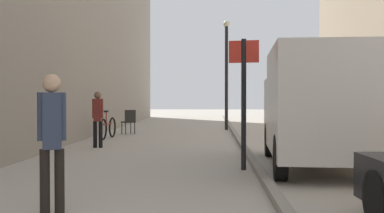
{
  "coord_description": "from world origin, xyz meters",
  "views": [
    {
      "loc": [
        0.66,
        -2.08,
        1.47
      ],
      "look_at": [
        0.08,
        13.07,
        1.14
      ],
      "focal_mm": 45.39,
      "sensor_mm": 36.0,
      "label": 1
    }
  ],
  "objects_px": {
    "pedestrian_mid_block": "(52,134)",
    "lamp_post": "(226,67)",
    "delivery_van": "(319,105)",
    "cafe_chair_near_window": "(129,120)",
    "street_sign_post": "(244,92)",
    "pedestrian_main_foreground": "(98,115)",
    "bicycle_leaning": "(108,128)"
  },
  "relations": [
    {
      "from": "pedestrian_main_foreground",
      "to": "delivery_van",
      "type": "relative_size",
      "value": 0.31
    },
    {
      "from": "street_sign_post",
      "to": "cafe_chair_near_window",
      "type": "bearing_deg",
      "value": -54.17
    },
    {
      "from": "pedestrian_main_foreground",
      "to": "street_sign_post",
      "type": "relative_size",
      "value": 0.62
    },
    {
      "from": "street_sign_post",
      "to": "delivery_van",
      "type": "bearing_deg",
      "value": -153.0
    },
    {
      "from": "pedestrian_main_foreground",
      "to": "cafe_chair_near_window",
      "type": "distance_m",
      "value": 4.91
    },
    {
      "from": "pedestrian_mid_block",
      "to": "pedestrian_main_foreground",
      "type": "bearing_deg",
      "value": 79.92
    },
    {
      "from": "lamp_post",
      "to": "bicycle_leaning",
      "type": "xyz_separation_m",
      "value": [
        -4.23,
        -4.6,
        -2.34
      ]
    },
    {
      "from": "pedestrian_mid_block",
      "to": "cafe_chair_near_window",
      "type": "distance_m",
      "value": 12.74
    },
    {
      "from": "lamp_post",
      "to": "cafe_chair_near_window",
      "type": "distance_m",
      "value": 5.12
    },
    {
      "from": "pedestrian_main_foreground",
      "to": "cafe_chair_near_window",
      "type": "bearing_deg",
      "value": 90.37
    },
    {
      "from": "delivery_van",
      "to": "lamp_post",
      "type": "height_order",
      "value": "lamp_post"
    },
    {
      "from": "pedestrian_main_foreground",
      "to": "street_sign_post",
      "type": "bearing_deg",
      "value": -44.83
    },
    {
      "from": "delivery_van",
      "to": "cafe_chair_near_window",
      "type": "relative_size",
      "value": 5.43
    },
    {
      "from": "pedestrian_main_foreground",
      "to": "lamp_post",
      "type": "bearing_deg",
      "value": 63.73
    },
    {
      "from": "pedestrian_main_foreground",
      "to": "bicycle_leaning",
      "type": "xyz_separation_m",
      "value": [
        -0.33,
        2.91,
        -0.54
      ]
    },
    {
      "from": "street_sign_post",
      "to": "lamp_post",
      "type": "xyz_separation_m",
      "value": [
        0.03,
        11.51,
        1.18
      ]
    },
    {
      "from": "street_sign_post",
      "to": "cafe_chair_near_window",
      "type": "xyz_separation_m",
      "value": [
        -3.8,
        8.89,
        -1.0
      ]
    },
    {
      "from": "bicycle_leaning",
      "to": "lamp_post",
      "type": "bearing_deg",
      "value": 52.64
    },
    {
      "from": "pedestrian_mid_block",
      "to": "lamp_post",
      "type": "xyz_separation_m",
      "value": [
        2.63,
        15.29,
        1.72
      ]
    },
    {
      "from": "delivery_van",
      "to": "pedestrian_main_foreground",
      "type": "bearing_deg",
      "value": 150.29
    },
    {
      "from": "delivery_van",
      "to": "bicycle_leaning",
      "type": "xyz_separation_m",
      "value": [
        -5.78,
        6.51,
        -0.9
      ]
    },
    {
      "from": "pedestrian_mid_block",
      "to": "cafe_chair_near_window",
      "type": "height_order",
      "value": "pedestrian_mid_block"
    },
    {
      "from": "delivery_van",
      "to": "lamp_post",
      "type": "relative_size",
      "value": 1.07
    },
    {
      "from": "street_sign_post",
      "to": "pedestrian_mid_block",
      "type": "bearing_deg",
      "value": 68.17
    },
    {
      "from": "pedestrian_mid_block",
      "to": "cafe_chair_near_window",
      "type": "xyz_separation_m",
      "value": [
        -1.2,
        12.68,
        -0.46
      ]
    },
    {
      "from": "street_sign_post",
      "to": "cafe_chair_near_window",
      "type": "height_order",
      "value": "street_sign_post"
    },
    {
      "from": "pedestrian_main_foreground",
      "to": "lamp_post",
      "type": "height_order",
      "value": "lamp_post"
    },
    {
      "from": "street_sign_post",
      "to": "bicycle_leaning",
      "type": "xyz_separation_m",
      "value": [
        -4.2,
        6.91,
        -1.16
      ]
    },
    {
      "from": "delivery_van",
      "to": "cafe_chair_near_window",
      "type": "distance_m",
      "value": 10.08
    },
    {
      "from": "street_sign_post",
      "to": "pedestrian_main_foreground",
      "type": "bearing_deg",
      "value": -33.28
    },
    {
      "from": "pedestrian_main_foreground",
      "to": "pedestrian_mid_block",
      "type": "distance_m",
      "value": 7.89
    },
    {
      "from": "pedestrian_main_foreground",
      "to": "pedestrian_mid_block",
      "type": "height_order",
      "value": "pedestrian_mid_block"
    }
  ]
}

